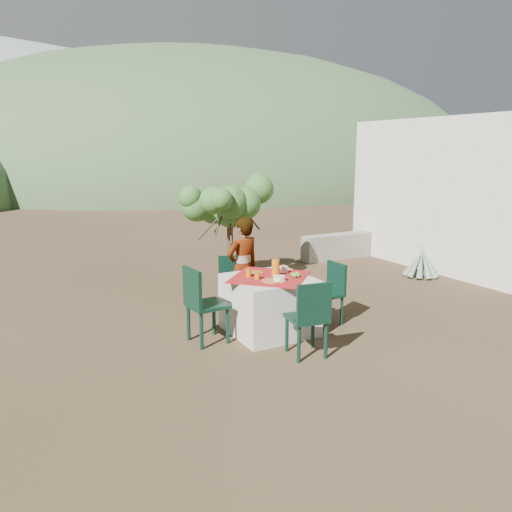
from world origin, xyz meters
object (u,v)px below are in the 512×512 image
(juice_pitcher, at_px, (276,268))
(table, at_px, (269,304))
(chair_left, at_px, (201,302))
(shrub_tree, at_px, (231,209))
(chair_far, at_px, (232,281))
(person, at_px, (243,268))
(chair_near, at_px, (310,316))
(chair_right, at_px, (330,290))
(guesthouse, at_px, (477,192))
(agave, at_px, (422,264))

(juice_pitcher, bearing_deg, table, 153.85)
(chair_left, height_order, shrub_tree, shrub_tree)
(chair_far, height_order, shrub_tree, shrub_tree)
(chair_left, bearing_deg, table, -97.83)
(person, relative_size, shrub_tree, 0.85)
(chair_near, xyz_separation_m, juice_pitcher, (0.08, 0.92, 0.36))
(chair_right, bearing_deg, chair_near, -48.72)
(chair_left, bearing_deg, juice_pitcher, -99.57)
(chair_left, xyz_separation_m, person, (0.92, 0.68, 0.19))
(shrub_tree, distance_m, guesthouse, 5.47)
(person, height_order, guesthouse, guesthouse)
(chair_left, height_order, guesthouse, guesthouse)
(chair_far, bearing_deg, guesthouse, 24.83)
(chair_far, relative_size, chair_near, 0.90)
(person, bearing_deg, agave, 175.31)
(chair_near, bearing_deg, juice_pitcher, -86.55)
(person, distance_m, shrub_tree, 2.01)
(chair_left, distance_m, juice_pitcher, 1.07)
(chair_right, height_order, shrub_tree, shrub_tree)
(agave, bearing_deg, table, -163.63)
(table, relative_size, guesthouse, 0.31)
(table, relative_size, agave, 1.78)
(table, bearing_deg, chair_far, 92.14)
(guesthouse, bearing_deg, chair_right, -161.09)
(person, relative_size, juice_pitcher, 6.40)
(chair_right, bearing_deg, shrub_tree, -175.58)
(chair_near, height_order, juice_pitcher, juice_pitcher)
(table, distance_m, chair_near, 0.96)
(table, height_order, juice_pitcher, juice_pitcher)
(chair_right, relative_size, person, 0.59)
(chair_left, height_order, juice_pitcher, juice_pitcher)
(chair_left, xyz_separation_m, shrub_tree, (1.60, 2.47, 0.82))
(chair_right, bearing_deg, person, -132.50)
(table, xyz_separation_m, chair_right, (0.92, -0.09, 0.10))
(chair_right, height_order, juice_pitcher, juice_pitcher)
(chair_far, relative_size, person, 0.57)
(table, distance_m, chair_right, 0.93)
(chair_right, relative_size, agave, 1.17)
(chair_near, bearing_deg, guesthouse, -147.99)
(chair_right, distance_m, guesthouse, 5.53)
(chair_near, relative_size, chair_left, 0.94)
(shrub_tree, bearing_deg, chair_right, -84.22)
(person, xyz_separation_m, guesthouse, (6.08, 0.94, 0.77))
(chair_left, xyz_separation_m, chair_right, (1.86, -0.14, -0.07))
(chair_near, relative_size, agave, 1.27)
(chair_far, bearing_deg, chair_near, -70.14)
(chair_left, bearing_deg, person, -58.06)
(chair_right, distance_m, person, 1.28)
(chair_right, bearing_deg, chair_left, -95.79)
(person, height_order, agave, person)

